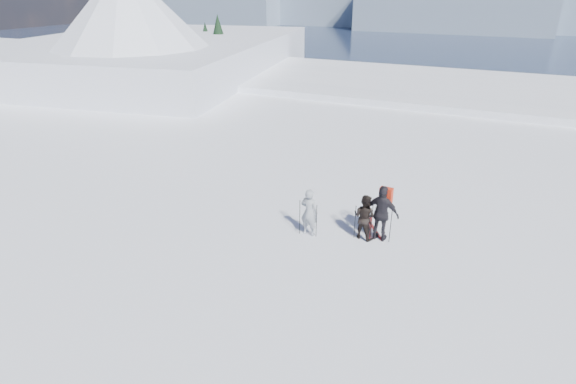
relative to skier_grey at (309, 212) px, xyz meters
name	(u,v)px	position (x,y,z in m)	size (l,w,h in m)	color
lake_basin	(433,164)	(1.30, 26.26, -7.35)	(820.00, 820.00, 71.62)	white
far_mountain_range	(543,4)	(30.90, 451.05, -8.04)	(770.00, 110.00, 53.00)	slate
near_ridge	(178,102)	(-25.26, 25.60, -4.33)	(31.37, 35.68, 25.62)	white
skier_grey	(309,212)	(0.00, 0.00, 0.00)	(0.62, 0.41, 1.69)	gray
skier_dark	(364,217)	(1.76, 0.54, -0.05)	(0.77, 0.60, 1.59)	black
skier_pack	(382,214)	(2.31, 0.66, 0.13)	(1.14, 0.48, 1.95)	black
backpack	(388,175)	(2.34, 0.91, 1.41)	(0.42, 0.23, 0.61)	red
ski_poles	(351,222)	(1.38, 0.31, -0.22)	(2.97, 0.75, 1.37)	black
skis_loose	(372,228)	(1.90, 1.28, -0.83)	(1.02, 1.68, 0.03)	black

